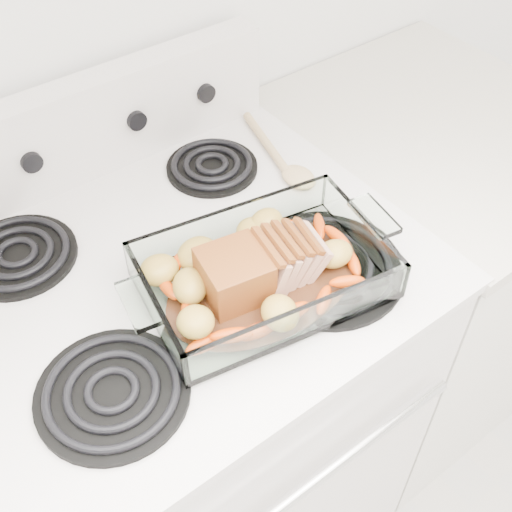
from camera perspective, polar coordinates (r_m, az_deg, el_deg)
electric_range at (r=1.40m, az=-5.80°, el=-13.41°), size 0.78×0.70×1.12m
counter_right at (r=1.69m, az=13.45°, el=-1.59°), size 0.58×0.68×0.93m
baking_dish at (r=0.97m, az=0.71°, el=-1.87°), size 0.36×0.23×0.07m
pork_roast at (r=0.95m, az=-0.18°, el=-1.35°), size 0.19×0.09×0.08m
roast_vegetables at (r=0.98m, az=-0.81°, el=-0.29°), size 0.37×0.20×0.05m
wooden_spoon at (r=1.21m, az=2.49°, el=8.42°), size 0.08×0.25×0.02m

